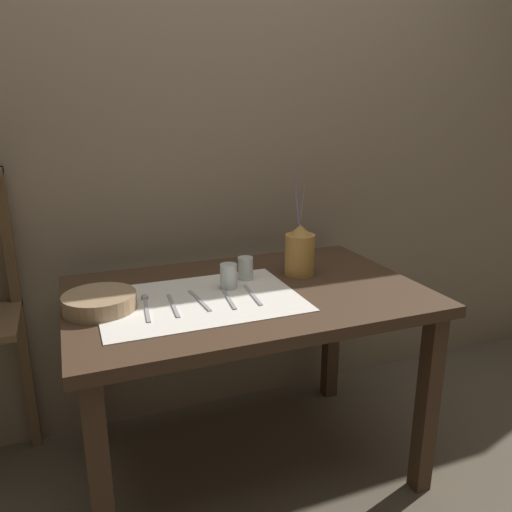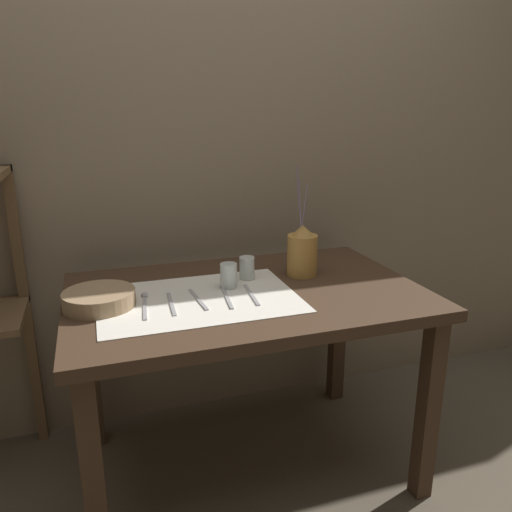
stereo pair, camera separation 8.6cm
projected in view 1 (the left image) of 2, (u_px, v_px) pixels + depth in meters
The scene contains 13 objects.
ground_plane at pixel (247, 465), 1.94m from camera, with size 12.00×12.00×0.00m, color brown.
stone_wall_back at pixel (203, 142), 2.05m from camera, with size 7.00×0.06×2.40m.
wooden_table at pixel (246, 315), 1.76m from camera, with size 1.21×0.79×0.73m.
linen_cloth at pixel (200, 300), 1.64m from camera, with size 0.65×0.45×0.00m.
pitcher_with_flowers at pixel (300, 251), 1.88m from camera, with size 0.11×0.11×0.41m.
wooden_bowl at pixel (100, 303), 1.55m from camera, with size 0.23×0.23×0.05m.
glass_tumbler_near at pixel (229, 276), 1.73m from camera, with size 0.06×0.06×0.09m.
glass_tumbler_far at pixel (245, 268), 1.83m from camera, with size 0.06×0.06×0.08m.
spoon_inner at pixel (146, 302), 1.61m from camera, with size 0.04×0.21×0.02m.
fork_outer at pixel (173, 305), 1.59m from camera, with size 0.02×0.20×0.00m.
fork_inner at pixel (200, 300), 1.63m from camera, with size 0.03×0.20×0.00m.
spoon_outer at pixel (225, 292), 1.70m from camera, with size 0.04×0.21×0.02m.
knife_center at pixel (252, 295), 1.68m from camera, with size 0.03×0.20×0.00m.
Camera 1 is at (-0.56, -1.53, 1.33)m, focal length 35.00 mm.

